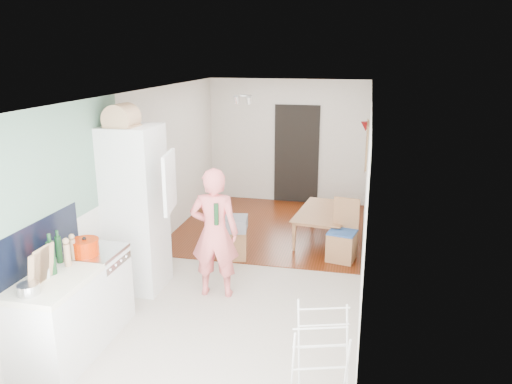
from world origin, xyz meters
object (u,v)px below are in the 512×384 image
at_px(dining_chair, 342,231).
at_px(stool, 235,244).
at_px(dining_table, 325,228).
at_px(drying_rack, 321,362).
at_px(person, 214,222).

distance_m(dining_chair, stool, 1.62).
bearing_deg(stool, dining_table, 40.24).
bearing_deg(drying_rack, dining_table, 77.58).
height_order(person, dining_table, person).
bearing_deg(drying_rack, dining_chair, 73.04).
relative_size(person, drying_rack, 2.22).
distance_m(stool, drying_rack, 3.38).
xyz_separation_m(person, drying_rack, (1.51, -1.82, -0.54)).
xyz_separation_m(dining_table, dining_chair, (0.32, -0.80, 0.25)).
xyz_separation_m(person, stool, (-0.06, 1.16, -0.75)).
relative_size(dining_chair, stool, 1.98).
xyz_separation_m(person, dining_chair, (1.52, 1.43, -0.52)).
bearing_deg(person, stool, -93.52).
xyz_separation_m(person, dining_table, (1.20, 2.23, -0.77)).
distance_m(person, drying_rack, 2.43).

